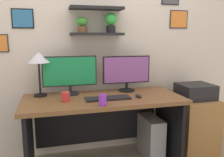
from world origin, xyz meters
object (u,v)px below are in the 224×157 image
Objects in this scene: monitor_left at (70,74)px; drawer_cabinet at (193,125)px; desk at (103,116)px; keyboard at (108,98)px; pen_cup at (103,100)px; printer at (195,91)px; computer_mouse at (139,96)px; desk_lamp at (39,60)px; computer_tower_right at (151,137)px; coffee_mug at (66,97)px; monitor_right at (127,72)px.

monitor_left is 1.57m from drawer_cabinet.
desk is 0.26m from keyboard.
monitor_left is at bearing 116.38° from pen_cup.
monitor_left is 1.28× the size of keyboard.
computer_mouse is at bearing -168.00° from printer.
computer_tower_right is at bearing -6.91° from desk_lamp.
desk is 3.63× the size of keyboard.
coffee_mug is at bearing -163.99° from desk.
computer_tower_right is at bearing -29.70° from monitor_right.
computer_mouse reaches higher than keyboard.
monitor_left reaches higher than computer_tower_right.
drawer_cabinet is 1.69× the size of printer.
printer is at bearing -5.69° from monitor_left.
monitor_right reaches higher than pen_cup.
computer_mouse is at bearing -143.92° from computer_tower_right.
coffee_mug is (-0.38, -0.11, 0.26)m from desk.
coffee_mug is 0.24× the size of printer.
desk is 1.12m from printer.
coffee_mug is at bearing -174.98° from printer.
monitor_left is at bearing 174.31° from printer.
monitor_right reaches higher than drawer_cabinet.
keyboard is at bearing -80.24° from desk.
desk_lamp is at bearing 179.96° from monitor_left.
desk_lamp is 0.49m from coffee_mug.
drawer_cabinet is at bearing 8.36° from keyboard.
monitor_left is at bearing 138.17° from keyboard.
keyboard is 4.40× the size of pen_cup.
monitor_left reaches higher than printer.
coffee_mug is (0.24, -0.27, -0.32)m from desk_lamp.
computer_mouse reaches higher than desk.
desk is 3.53× the size of desk_lamp.
desk_lamp is at bearing 165.20° from desk.
pen_cup reaches higher than keyboard.
keyboard is 0.79m from desk_lamp.
desk_lamp is at bearing 162.41° from computer_mouse.
desk is 2.48× the size of drawer_cabinet.
monitor_left is at bearing 170.72° from computer_tower_right.
desk_lamp is (-0.31, 0.00, 0.15)m from monitor_left.
monitor_right is 0.76m from coffee_mug.
pen_cup reaches higher than drawer_cabinet.
computer_mouse is 0.14× the size of drawer_cabinet.
desk is 15.95× the size of pen_cup.
keyboard is at bearing -133.83° from monitor_right.
computer_tower_right is (0.94, 0.13, -0.57)m from coffee_mug.
drawer_cabinet is 1.40× the size of computer_tower_right.
computer_tower_right is (0.22, 0.16, -0.54)m from computer_mouse.
computer_tower_right is at bearing -179.85° from drawer_cabinet.
computer_mouse is (0.32, -0.00, 0.01)m from keyboard.
printer is 0.74m from computer_tower_right.
keyboard is (0.02, -0.14, 0.22)m from desk.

